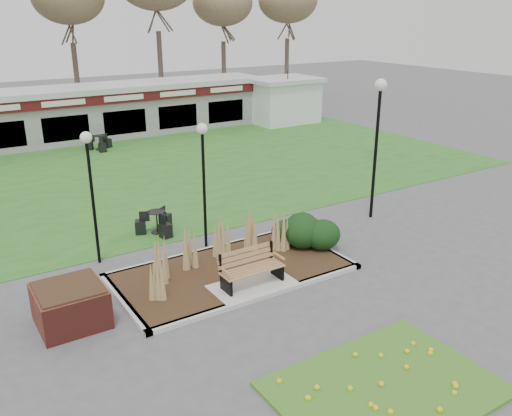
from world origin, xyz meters
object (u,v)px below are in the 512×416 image
brick_planter (70,305)px  lamp_post_near_right (378,119)px  lamp_post_mid_right (90,169)px  lamp_post_far_right (379,102)px  park_bench (250,267)px  food_pavilion (58,115)px  lamp_post_near_left (203,159)px  patio_umbrella (287,101)px  bistro_set_c (157,225)px  service_hut (283,100)px  bistro_set_d (100,145)px

brick_planter → lamp_post_near_right: (10.68, 1.34, 3.00)m
lamp_post_mid_right → lamp_post_far_right: 15.22m
park_bench → brick_planter: 4.47m
food_pavilion → lamp_post_near_left: lamp_post_near_left is taller
patio_umbrella → brick_planter: bearing=-137.4°
lamp_post_near_left → bistro_set_c: 3.21m
service_hut → lamp_post_near_right: (-7.22, -15.66, 2.02)m
lamp_post_near_right → bistro_set_d: size_ratio=3.39×
lamp_post_mid_right → bistro_set_c: bearing=26.9°
lamp_post_near_left → lamp_post_far_right: same height
lamp_post_near_left → patio_umbrella: 19.31m
park_bench → lamp_post_near_right: size_ratio=0.36×
lamp_post_mid_right → park_bench: bearing=-51.3°
food_pavilion → service_hut: size_ratio=5.59×
food_pavilion → patio_umbrella: size_ratio=10.48×
lamp_post_near_left → food_pavilion: bearing=90.8°
lamp_post_near_left → patio_umbrella: size_ratio=1.63×
food_pavilion → lamp_post_near_right: size_ratio=5.16×
park_bench → lamp_post_near_left: lamp_post_near_left is taller
park_bench → lamp_post_near_left: size_ratio=0.45×
lamp_post_near_left → lamp_post_far_right: bearing=21.9°
lamp_post_near_right → patio_umbrella: bearing=64.7°
service_hut → lamp_post_mid_right: 21.69m
lamp_post_near_right → lamp_post_mid_right: lamp_post_near_right is taller
food_pavilion → lamp_post_far_right: size_ratio=6.44×
service_hut → brick_planter: bearing=-136.5°
park_bench → brick_planter: size_ratio=1.13×
lamp_post_near_right → bistro_set_c: 8.05m
lamp_post_near_right → bistro_set_c: size_ratio=3.50×
brick_planter → bistro_set_d: (5.64, 16.00, -0.21)m
lamp_post_mid_right → food_pavilion: bearing=79.9°
lamp_post_near_left → lamp_post_far_right: (11.57, 4.66, 0.00)m
lamp_post_far_right → bistro_set_c: bearing=-167.0°
patio_umbrella → service_hut: bearing=77.6°
food_pavilion → lamp_post_mid_right: lamp_post_mid_right is taller
bistro_set_c → lamp_post_near_left: bearing=-65.0°
lamp_post_near_left → bistro_set_c: bearing=115.0°
lamp_post_mid_right → bistro_set_d: 14.01m
bistro_set_c → bistro_set_d: size_ratio=0.97×
patio_umbrella → lamp_post_near_right: bearing=-115.3°
lamp_post_near_right → lamp_post_far_right: lamp_post_near_right is taller
park_bench → lamp_post_far_right: 14.21m
food_pavilion → bistro_set_d: bearing=-67.3°
lamp_post_near_left → bistro_set_c: size_ratio=2.80×
lamp_post_mid_right → bistro_set_d: bearing=72.6°
park_bench → lamp_post_near_right: 7.22m
patio_umbrella → bistro_set_c: bearing=-138.6°
park_bench → patio_umbrella: bearing=52.0°
brick_planter → bistro_set_c: 5.51m
lamp_post_near_left → bistro_set_d: size_ratio=2.72×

